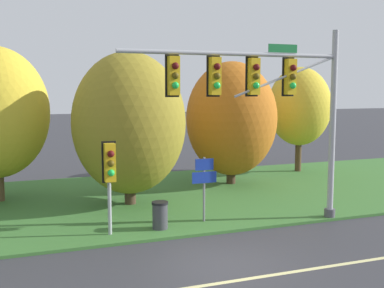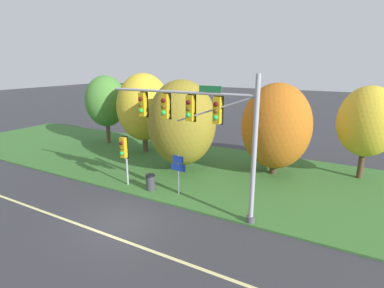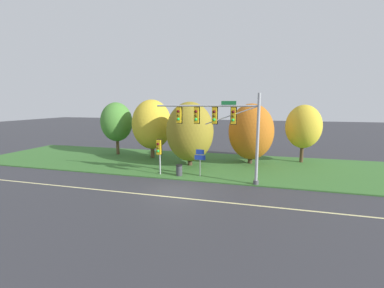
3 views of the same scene
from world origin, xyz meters
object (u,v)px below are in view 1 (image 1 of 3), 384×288
pedestrian_signal_near_kerb (110,168)px  trash_bin (160,215)px  traffic_signal_mast (268,93)px  tree_behind_signpost (129,123)px  tree_tall_centre (299,107)px  tree_mid_verge (231,119)px  route_sign_post (204,180)px

pedestrian_signal_near_kerb → trash_bin: (1.71, 0.20, -1.74)m
traffic_signal_mast → trash_bin: 5.52m
tree_behind_signpost → tree_tall_centre: bearing=21.7°
tree_mid_verge → route_sign_post: bearing=-122.8°
trash_bin → tree_behind_signpost: bearing=92.0°
route_sign_post → tree_behind_signpost: 4.37m
traffic_signal_mast → tree_tall_centre: (7.06, 8.88, -0.90)m
trash_bin → tree_mid_verge: bearing=48.3°
trash_bin → traffic_signal_mast: bearing=-11.7°
tree_behind_signpost → tree_mid_verge: 6.18m
tree_mid_verge → tree_tall_centre: (5.12, 1.90, 0.46)m
pedestrian_signal_near_kerb → tree_mid_verge: bearing=41.5°
trash_bin → route_sign_post: bearing=10.0°
pedestrian_signal_near_kerb → traffic_signal_mast: bearing=-5.8°
traffic_signal_mast → pedestrian_signal_near_kerb: (-5.32, 0.54, -2.37)m
tree_tall_centre → traffic_signal_mast: bearing=-128.5°
tree_behind_signpost → trash_bin: (0.13, -3.82, -2.85)m
tree_tall_centre → tree_behind_signpost: bearing=-158.3°
tree_behind_signpost → tree_tall_centre: (10.81, 4.31, 0.37)m
tree_mid_verge → tree_tall_centre: size_ratio=1.02×
tree_behind_signpost → traffic_signal_mast: bearing=-50.7°
traffic_signal_mast → tree_tall_centre: traffic_signal_mast is taller
traffic_signal_mast → route_sign_post: 3.75m
traffic_signal_mast → tree_behind_signpost: bearing=129.3°
pedestrian_signal_near_kerb → trash_bin: bearing=6.8°
tree_mid_verge → trash_bin: (-5.56, -6.23, -2.76)m
traffic_signal_mast → tree_behind_signpost: 6.04m
route_sign_post → tree_mid_verge: 7.26m
route_sign_post → pedestrian_signal_near_kerb: bearing=-171.6°
tree_behind_signpost → tree_mid_verge: size_ratio=1.03×
pedestrian_signal_near_kerb → tree_tall_centre: tree_tall_centre is taller
pedestrian_signal_near_kerb → route_sign_post: pedestrian_signal_near_kerb is taller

